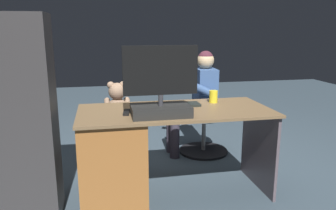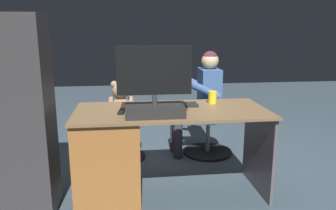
% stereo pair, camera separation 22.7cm
% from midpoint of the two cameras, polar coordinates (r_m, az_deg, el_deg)
% --- Properties ---
extents(ground_plane, '(10.00, 10.00, 0.00)m').
position_cam_midpoint_polar(ground_plane, '(3.20, 1.71, -11.63)').
color(ground_plane, '#3D4D58').
extents(desk, '(1.51, 0.69, 0.71)m').
position_cam_midpoint_polar(desk, '(2.67, -5.70, -8.09)').
color(desk, brown).
rests_on(desk, ground_plane).
extents(monitor, '(0.54, 0.25, 0.51)m').
position_cam_midpoint_polar(monitor, '(2.39, 0.39, 1.68)').
color(monitor, '#252523').
rests_on(monitor, desk).
extents(keyboard, '(0.42, 0.14, 0.02)m').
position_cam_midpoint_polar(keyboard, '(2.71, 3.05, -0.03)').
color(keyboard, black).
rests_on(keyboard, desk).
extents(computer_mouse, '(0.06, 0.10, 0.04)m').
position_cam_midpoint_polar(computer_mouse, '(2.67, -2.98, -0.09)').
color(computer_mouse, black).
rests_on(computer_mouse, desk).
extents(cup, '(0.07, 0.07, 0.10)m').
position_cam_midpoint_polar(cup, '(2.85, 9.93, 1.30)').
color(cup, yellow).
rests_on(cup, desk).
extents(tv_remote, '(0.07, 0.15, 0.02)m').
position_cam_midpoint_polar(tv_remote, '(2.52, -5.39, -1.14)').
color(tv_remote, black).
rests_on(tv_remote, desk).
extents(office_chair_teddy, '(0.48, 0.48, 0.44)m').
position_cam_midpoint_polar(office_chair_teddy, '(3.48, -6.07, -5.14)').
color(office_chair_teddy, black).
rests_on(office_chair_teddy, ground_plane).
extents(teddy_bear, '(0.26, 0.27, 0.38)m').
position_cam_midpoint_polar(teddy_bear, '(3.40, -6.23, 0.73)').
color(teddy_bear, '#927259').
rests_on(teddy_bear, office_chair_teddy).
extents(visitor_chair, '(0.53, 0.53, 0.44)m').
position_cam_midpoint_polar(visitor_chair, '(3.64, 8.66, -4.64)').
color(visitor_chair, black).
rests_on(visitor_chair, ground_plane).
extents(person, '(0.51, 0.48, 1.11)m').
position_cam_midpoint_polar(person, '(3.52, 7.62, 1.63)').
color(person, '#3A5687').
rests_on(person, ground_plane).
extents(equipment_rack, '(0.44, 0.36, 1.44)m').
position_cam_midpoint_polar(equipment_rack, '(2.52, -21.91, -2.13)').
color(equipment_rack, '#343232').
rests_on(equipment_rack, ground_plane).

